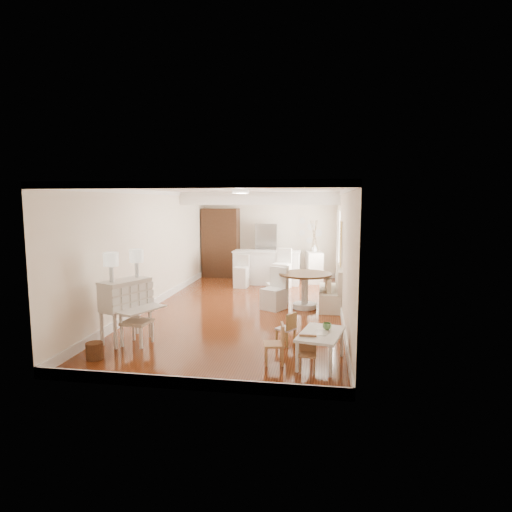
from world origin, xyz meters
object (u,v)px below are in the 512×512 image
(slip_chair_far, at_px, (277,284))
(bar_stool_left, at_px, (241,271))
(kids_table, at_px, (321,348))
(bar_stool_right, at_px, (282,268))
(dining_table, at_px, (305,291))
(fridge, at_px, (277,251))
(pantry_cabinet, at_px, (221,243))
(kids_chair_c, at_px, (307,354))
(secretary_bureau, at_px, (126,311))
(gustavian_armchair, at_px, (137,321))
(breakfast_counter, at_px, (267,268))
(sideboard, at_px, (314,267))
(wicker_basket, at_px, (95,351))
(slip_chair_near, at_px, (274,289))
(kids_chair_b, at_px, (286,328))
(kids_chair_a, at_px, (274,344))

(slip_chair_far, distance_m, bar_stool_left, 2.19)
(bar_stool_left, bearing_deg, slip_chair_far, -48.35)
(kids_table, height_order, bar_stool_right, bar_stool_right)
(dining_table, height_order, fridge, fridge)
(pantry_cabinet, bearing_deg, dining_table, -52.63)
(kids_chair_c, distance_m, bar_stool_left, 6.45)
(kids_chair_c, xyz_separation_m, slip_chair_far, (-0.92, 4.28, 0.21))
(kids_chair_c, relative_size, dining_table, 0.44)
(secretary_bureau, distance_m, fridge, 7.14)
(gustavian_armchair, relative_size, breakfast_counter, 0.41)
(pantry_cabinet, xyz_separation_m, sideboard, (3.13, -0.49, -0.67))
(breakfast_counter, xyz_separation_m, sideboard, (1.43, 0.59, -0.03))
(wicker_basket, relative_size, dining_table, 0.22)
(slip_chair_near, height_order, pantry_cabinet, pantry_cabinet)
(kids_chair_b, bearing_deg, bar_stool_right, -141.98)
(breakfast_counter, relative_size, sideboard, 2.03)
(bar_stool_right, bearing_deg, fridge, 115.07)
(pantry_cabinet, bearing_deg, kids_chair_a, -70.46)
(secretary_bureau, relative_size, gustavian_armchair, 1.34)
(secretary_bureau, bearing_deg, bar_stool_left, 101.23)
(kids_chair_b, xyz_separation_m, dining_table, (0.22, 2.68, 0.13))
(wicker_basket, bearing_deg, kids_chair_c, 0.30)
(gustavian_armchair, distance_m, wicker_basket, 0.92)
(kids_chair_c, bearing_deg, pantry_cabinet, 111.33)
(secretary_bureau, distance_m, bar_stool_right, 5.76)
(bar_stool_right, xyz_separation_m, sideboard, (0.90, 1.12, -0.10))
(wicker_basket, bearing_deg, kids_chair_b, 21.71)
(gustavian_armchair, bearing_deg, breakfast_counter, -7.70)
(secretary_bureau, relative_size, bar_stool_left, 1.18)
(breakfast_counter, bearing_deg, kids_chair_a, -81.40)
(slip_chair_near, xyz_separation_m, bar_stool_left, (-1.25, 2.42, -0.01))
(kids_chair_c, bearing_deg, kids_table, 60.19)
(secretary_bureau, xyz_separation_m, slip_chair_far, (2.39, 3.37, -0.09))
(slip_chair_far, xyz_separation_m, bar_stool_right, (-0.07, 1.90, 0.10))
(kids_chair_b, relative_size, bar_stool_right, 0.51)
(kids_chair_c, relative_size, slip_chair_near, 0.55)
(breakfast_counter, bearing_deg, kids_chair_b, -78.94)
(wicker_basket, distance_m, fridge, 8.09)
(dining_table, bearing_deg, kids_chair_b, -94.64)
(gustavian_armchair, xyz_separation_m, slip_chair_near, (2.11, 2.88, 0.07))
(slip_chair_far, distance_m, fridge, 3.53)
(gustavian_armchair, height_order, sideboard, sideboard)
(wicker_basket, relative_size, kids_chair_b, 0.45)
(wicker_basket, relative_size, kids_table, 0.27)
(slip_chair_near, bearing_deg, bar_stool_left, 145.07)
(wicker_basket, bearing_deg, breakfast_counter, 74.11)
(fridge, bearing_deg, secretary_bureau, -106.28)
(wicker_basket, relative_size, kids_chair_c, 0.50)
(secretary_bureau, height_order, kids_chair_a, secretary_bureau)
(gustavian_armchair, xyz_separation_m, breakfast_counter, (1.53, 5.94, 0.09))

